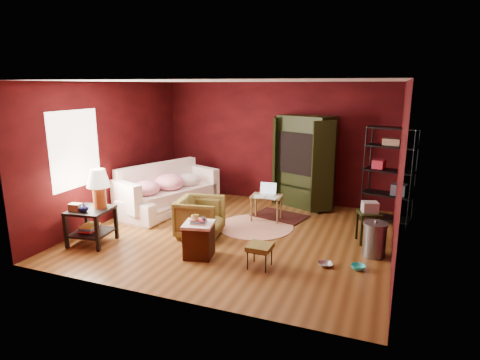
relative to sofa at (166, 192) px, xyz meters
The scene contains 18 objects.
room 2.29m from the sofa, 21.71° to the right, with size 5.54×5.04×2.84m.
sofa is the anchor object (origin of this frame).
armchair 1.76m from the sofa, 37.85° to the right, with size 0.78×0.73×0.80m, color black.
pet_bowl_steel 4.08m from the sofa, 22.13° to the right, with size 0.23×0.06×0.23m, color #B9BBC0.
pet_bowl_turquoise 4.51m from the sofa, 19.04° to the right, with size 0.22×0.07×0.22m, color #28BBBB.
vase 2.29m from the sofa, 95.18° to the right, with size 0.15×0.16×0.15m, color #0C103C.
mug 2.64m from the sofa, 48.34° to the right, with size 0.11×0.09×0.11m, color #ECDD73.
side_table 2.06m from the sofa, 94.98° to the right, with size 0.75×0.75×1.32m.
sofa_cushions 0.02m from the sofa, ahead, with size 1.66×2.44×0.95m.
hamper 2.61m from the sofa, 47.00° to the right, with size 0.56×0.56×0.66m.
footstool 3.43m from the sofa, 34.38° to the right, with size 0.37×0.37×0.37m.
rug_round 2.24m from the sofa, ahead, with size 1.78×1.78×0.01m.
rug_oriental 2.55m from the sofa, 12.37° to the left, with size 1.23×0.97×0.01m.
laptop_desk 2.27m from the sofa, ahead, with size 0.65×0.53×0.77m.
tv_armoire 3.19m from the sofa, 28.85° to the left, with size 1.51×1.21×2.07m.
wire_shelving 4.72m from the sofa, 11.78° to the left, with size 1.02×0.63×1.94m.
small_stand 4.32m from the sofa, ahead, with size 0.48×0.48×0.75m.
trash_can 4.53m from the sofa, 11.07° to the right, with size 0.52×0.52×0.62m.
Camera 1 is at (2.63, -6.60, 2.74)m, focal length 30.00 mm.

